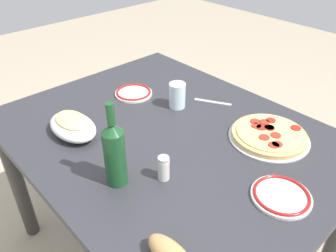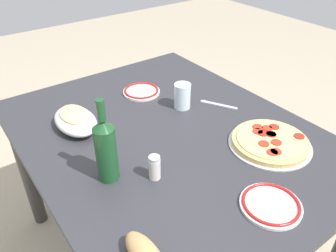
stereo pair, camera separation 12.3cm
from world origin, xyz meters
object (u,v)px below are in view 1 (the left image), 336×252
at_px(wine_bottle, 115,153).
at_px(side_plate_far, 134,93).
at_px(water_glass, 177,95).
at_px(side_plate_near, 281,196).
at_px(spice_shaker, 164,168).
at_px(pepperoni_pizza, 269,135).
at_px(baked_pasta_dish, 73,125).
at_px(dining_table, 168,154).

bearing_deg(wine_bottle, side_plate_far, -42.70).
bearing_deg(water_glass, side_plate_near, 166.73).
bearing_deg(side_plate_far, spice_shaker, 151.93).
xyz_separation_m(pepperoni_pizza, water_glass, (0.41, 0.09, 0.04)).
relative_size(side_plate_far, spice_shaker, 2.01).
height_order(baked_pasta_dish, spice_shaker, spice_shaker).
distance_m(pepperoni_pizza, water_glass, 0.43).
bearing_deg(spice_shaker, side_plate_near, -146.21).
xyz_separation_m(dining_table, spice_shaker, (-0.19, 0.19, 0.15)).
bearing_deg(baked_pasta_dish, spice_shaker, -167.98).
xyz_separation_m(side_plate_far, spice_shaker, (-0.53, 0.28, 0.03)).
xyz_separation_m(dining_table, side_plate_far, (0.34, -0.09, 0.12)).
distance_m(dining_table, wine_bottle, 0.40).
bearing_deg(baked_pasta_dish, wine_bottle, 174.84).
bearing_deg(side_plate_near, baked_pasta_dish, 22.07).
xyz_separation_m(wine_bottle, side_plate_near, (-0.40, -0.33, -0.11)).
bearing_deg(dining_table, side_plate_far, -14.99).
relative_size(pepperoni_pizza, side_plate_near, 1.66).
bearing_deg(pepperoni_pizza, dining_table, 41.69).
distance_m(wine_bottle, water_glass, 0.53).
height_order(dining_table, baked_pasta_dish, baked_pasta_dish).
distance_m(dining_table, pepperoni_pizza, 0.41).
distance_m(baked_pasta_dish, side_plate_near, 0.80).
xyz_separation_m(pepperoni_pizza, baked_pasta_dish, (0.54, 0.54, 0.03)).
height_order(baked_pasta_dish, wine_bottle, wine_bottle).
xyz_separation_m(side_plate_near, side_plate_far, (0.84, -0.07, 0.00)).
relative_size(water_glass, spice_shaker, 1.30).
bearing_deg(spice_shaker, baked_pasta_dish, 12.02).
bearing_deg(side_plate_near, pepperoni_pizza, -49.51).
bearing_deg(side_plate_near, side_plate_far, -4.88).
bearing_deg(water_glass, spice_shaker, 130.84).
height_order(dining_table, side_plate_near, side_plate_near).
distance_m(wine_bottle, side_plate_far, 0.60).
height_order(pepperoni_pizza, baked_pasta_dish, baked_pasta_dish).
distance_m(side_plate_near, side_plate_far, 0.84).
bearing_deg(dining_table, spice_shaker, 134.42).
bearing_deg(side_plate_far, dining_table, 165.01).
distance_m(baked_pasta_dish, spice_shaker, 0.44).
xyz_separation_m(baked_pasta_dish, water_glass, (-0.12, -0.45, 0.02)).
distance_m(water_glass, spice_shaker, 0.47).
xyz_separation_m(pepperoni_pizza, side_plate_far, (0.63, 0.17, -0.01)).
height_order(wine_bottle, spice_shaker, wine_bottle).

